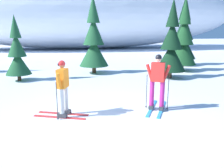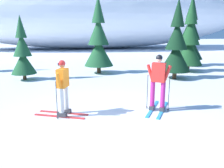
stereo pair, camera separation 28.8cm
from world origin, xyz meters
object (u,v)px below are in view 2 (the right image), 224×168
(pine_tree_center_left, at_px, (99,42))
(pine_tree_far_right, at_px, (190,37))
(skier_red_jacket, at_px, (158,82))
(pine_tree_center_right, at_px, (176,46))
(skier_orange_jacket, at_px, (63,87))
(pine_tree_left, at_px, (23,53))
(pine_tree_right, at_px, (190,42))

(pine_tree_center_left, height_order, pine_tree_far_right, pine_tree_far_right)
(skier_red_jacket, xyz_separation_m, pine_tree_center_right, (2.73, 4.78, 0.79))
(skier_orange_jacket, height_order, pine_tree_left, pine_tree_left)
(skier_red_jacket, height_order, pine_tree_left, pine_tree_left)
(pine_tree_center_left, distance_m, pine_tree_right, 5.69)
(pine_tree_left, relative_size, pine_tree_right, 0.75)
(skier_red_jacket, bearing_deg, pine_tree_far_right, 57.74)
(pine_tree_center_left, relative_size, pine_tree_center_right, 1.09)
(skier_orange_jacket, distance_m, skier_red_jacket, 3.00)
(skier_orange_jacket, xyz_separation_m, pine_tree_right, (7.51, 6.74, 0.98))
(skier_orange_jacket, bearing_deg, pine_tree_left, 111.94)
(pine_tree_left, xyz_separation_m, pine_tree_center_left, (4.12, 1.35, 0.51))
(skier_orange_jacket, xyz_separation_m, pine_tree_center_right, (5.73, 4.74, 0.86))
(pine_tree_right, height_order, pine_tree_far_right, pine_tree_far_right)
(pine_tree_center_right, bearing_deg, pine_tree_left, 173.12)
(pine_tree_left, relative_size, pine_tree_far_right, 0.67)
(pine_tree_center_left, bearing_deg, skier_orange_jacket, -104.46)
(pine_tree_far_right, bearing_deg, pine_tree_center_right, -124.88)
(pine_tree_far_right, bearing_deg, pine_tree_left, -162.97)
(pine_tree_center_right, relative_size, pine_tree_right, 0.94)
(pine_tree_far_right, bearing_deg, pine_tree_center_left, -163.65)
(pine_tree_center_left, bearing_deg, pine_tree_center_right, -30.73)
(pine_tree_right, bearing_deg, pine_tree_far_right, 61.96)
(pine_tree_left, distance_m, pine_tree_center_right, 8.09)
(skier_orange_jacket, bearing_deg, pine_tree_right, 41.91)
(pine_tree_center_right, bearing_deg, skier_red_jacket, -119.73)
(pine_tree_center_left, distance_m, pine_tree_center_right, 4.54)
(pine_tree_left, xyz_separation_m, pine_tree_right, (9.81, 1.03, 0.47))
(pine_tree_left, xyz_separation_m, pine_tree_far_right, (11.06, 3.39, 0.71))
(skier_red_jacket, height_order, pine_tree_right, pine_tree_right)
(pine_tree_left, distance_m, pine_tree_far_right, 11.59)
(skier_red_jacket, distance_m, pine_tree_far_right, 10.86)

